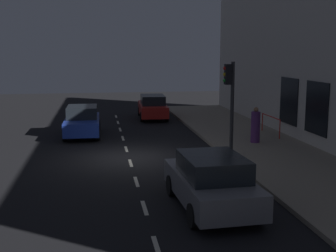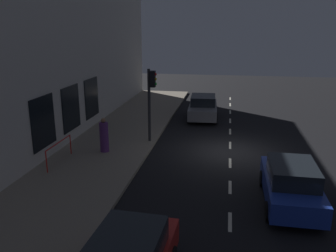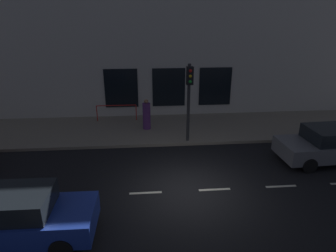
# 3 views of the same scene
# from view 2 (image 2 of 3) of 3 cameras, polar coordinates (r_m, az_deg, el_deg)

# --- Properties ---
(ground_plane) EXTENTS (60.00, 60.00, 0.00)m
(ground_plane) POSITION_cam_2_polar(r_m,az_deg,el_deg) (18.15, 10.08, -4.11)
(ground_plane) COLOR black
(sidewalk) EXTENTS (4.50, 32.00, 0.15)m
(sidewalk) POSITION_cam_2_polar(r_m,az_deg,el_deg) (19.08, -9.03, -2.83)
(sidewalk) COLOR gray
(sidewalk) RESTS_ON ground
(building_facade) EXTENTS (0.65, 32.00, 8.58)m
(building_facade) POSITION_cam_2_polar(r_m,az_deg,el_deg) (19.18, -16.92, 9.67)
(building_facade) COLOR beige
(building_facade) RESTS_ON ground
(lane_centre_line) EXTENTS (0.12, 27.20, 0.01)m
(lane_centre_line) POSITION_cam_2_polar(r_m,az_deg,el_deg) (19.09, 10.08, -3.09)
(lane_centre_line) COLOR beige
(lane_centre_line) RESTS_ON ground
(traffic_light) EXTENTS (0.50, 0.32, 3.89)m
(traffic_light) POSITION_cam_2_polar(r_m,az_deg,el_deg) (18.44, -2.79, 5.31)
(traffic_light) COLOR #2D2D30
(traffic_light) RESTS_ON sidewalk
(parked_car_0) EXTENTS (2.11, 4.32, 1.58)m
(parked_car_0) POSITION_cam_2_polar(r_m,az_deg,el_deg) (24.26, 5.71, 3.05)
(parked_car_0) COLOR slate
(parked_car_0) RESTS_ON ground
(parked_car_2) EXTENTS (1.90, 4.21, 1.58)m
(parked_car_2) POSITION_cam_2_polar(r_m,az_deg,el_deg) (13.22, 19.36, -8.84)
(parked_car_2) COLOR #1E389E
(parked_car_2) RESTS_ON ground
(pedestrian_0) EXTENTS (0.55, 0.55, 1.71)m
(pedestrian_0) POSITION_cam_2_polar(r_m,az_deg,el_deg) (17.50, -10.36, -1.68)
(pedestrian_0) COLOR #5B2D70
(pedestrian_0) RESTS_ON sidewalk
(red_railing) EXTENTS (0.05, 2.39, 0.97)m
(red_railing) POSITION_cam_2_polar(r_m,az_deg,el_deg) (16.56, -17.35, -3.31)
(red_railing) COLOR red
(red_railing) RESTS_ON sidewalk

